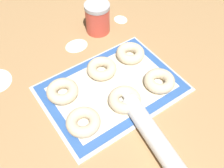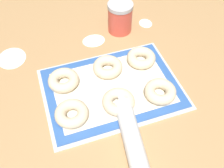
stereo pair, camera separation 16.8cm
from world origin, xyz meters
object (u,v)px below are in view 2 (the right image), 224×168
Objects in this scene: bagel_front_center at (118,102)px; bagel_front_right at (160,91)px; bagel_back_center at (107,67)px; bagel_back_right at (141,58)px; bagel_back_left at (64,80)px; bagel_front_left at (72,114)px; baking_tray at (112,89)px; rolling_pin at (134,147)px; flour_canister at (120,17)px.

bagel_front_right is (0.15, -0.01, 0.00)m from bagel_front_center.
bagel_front_right is 0.22m from bagel_back_center.
bagel_front_right is 0.18m from bagel_back_right.
bagel_front_center is 0.22m from bagel_back_left.
bagel_front_center is at bearing -44.60° from bagel_back_left.
bagel_back_center is at bearing 42.25° from bagel_front_left.
bagel_front_left reaches higher than baking_tray.
bagel_front_center is 1.00× the size of bagel_front_right.
bagel_back_right is at bearing 1.56° from bagel_back_center.
rolling_pin reaches higher than bagel_front_left.
baking_tray is at bearing -114.64° from flour_canister.
baking_tray is at bearing 86.94° from bagel_front_center.
flour_canister is (-0.01, 0.40, 0.04)m from bagel_front_right.
bagel_front_right is at bearing -2.24° from bagel_front_center.
bagel_back_center is 0.84× the size of flour_canister.
bagel_front_center is 0.27× the size of rolling_pin.
baking_tray is 0.17m from bagel_front_right.
baking_tray is 1.18× the size of rolling_pin.
baking_tray is 0.18m from bagel_front_left.
rolling_pin is at bearing -93.54° from baking_tray.
bagel_front_center is at bearing -110.57° from flour_canister.
bagel_back_left is 0.17m from bagel_back_center.
bagel_front_left is at bearing 130.57° from rolling_pin.
bagel_back_left is at bearing 152.63° from bagel_front_right.
bagel_back_center is (-0.14, 0.17, 0.00)m from bagel_front_right.
bagel_front_left is at bearing -92.01° from bagel_back_left.
bagel_front_left is 1.00× the size of bagel_back_left.
bagel_back_left is at bearing 155.44° from baking_tray.
bagel_back_center is at bearing -178.44° from bagel_back_right.
baking_tray is 4.39× the size of bagel_front_center.
bagel_back_center is at bearing 82.82° from baking_tray.
bagel_front_left and bagel_back_right have the same top height.
bagel_front_left is at bearing -137.75° from bagel_back_center.
bagel_back_right is (0.00, 0.18, 0.00)m from bagel_front_right.
bagel_back_left is 1.00× the size of bagel_back_center.
bagel_front_left is at bearing -128.55° from flour_canister.
bagel_back_left is at bearing -177.30° from bagel_back_right.
baking_tray is 4.39× the size of bagel_back_center.
bagel_back_right is at bearing 27.41° from bagel_front_left.
bagel_front_center is 0.15m from bagel_front_right.
baking_tray is 0.09m from bagel_front_center.
bagel_back_left is 0.39m from flour_canister.
bagel_back_left is (-0.16, 0.07, 0.03)m from baking_tray.
bagel_front_right is at bearing 45.10° from rolling_pin.
bagel_front_center reaches higher than baking_tray.
flour_canister reaches higher than bagel_back_left.
flour_canister reaches higher than bagel_front_left.
bagel_front_left and bagel_back_left have the same top height.
bagel_front_right is at bearing -89.16° from flour_canister.
baking_tray is 0.35m from flour_canister.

